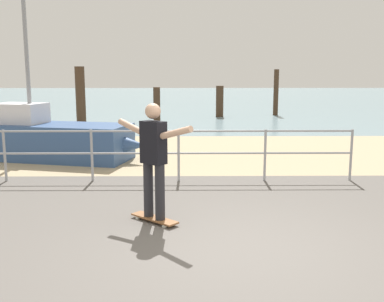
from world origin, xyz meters
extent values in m
cube|color=#605B56|center=(0.00, -1.00, 0.00)|extent=(24.00, 10.00, 0.04)
cube|color=tan|center=(0.00, 7.00, 0.00)|extent=(24.00, 6.00, 0.04)
cube|color=#75939E|center=(0.00, 35.00, 0.00)|extent=(72.00, 50.00, 0.04)
cylinder|color=#9EA0A5|center=(-4.24, 3.60, 0.53)|extent=(0.05, 0.05, 1.05)
cylinder|color=#9EA0A5|center=(-2.52, 3.60, 0.53)|extent=(0.05, 0.05, 1.05)
cylinder|color=#9EA0A5|center=(-0.80, 3.60, 0.53)|extent=(0.05, 0.05, 1.05)
cylinder|color=#9EA0A5|center=(0.92, 3.60, 0.53)|extent=(0.05, 0.05, 1.05)
cylinder|color=#9EA0A5|center=(2.64, 3.60, 0.53)|extent=(0.05, 0.05, 1.05)
cylinder|color=#9EA0A5|center=(-2.52, 3.60, 1.02)|extent=(10.32, 0.04, 0.04)
cylinder|color=#9EA0A5|center=(-2.52, 3.60, 0.58)|extent=(10.32, 0.04, 0.04)
cube|color=#335184|center=(-4.26, 6.01, 0.45)|extent=(4.61, 2.40, 0.90)
cone|color=#335184|center=(-2.12, 5.49, 0.45)|extent=(1.25, 1.00, 0.77)
cylinder|color=gray|center=(-4.55, 6.08, 3.30)|extent=(0.10, 0.10, 4.80)
cube|color=silver|center=(-4.84, 6.15, 1.15)|extent=(1.38, 1.16, 0.50)
cube|color=brown|center=(-1.11, 1.07, 0.07)|extent=(0.73, 0.69, 0.02)
cylinder|color=silver|center=(-0.85, 0.94, 0.03)|extent=(0.06, 0.06, 0.06)
cylinder|color=silver|center=(-0.95, 0.83, 0.03)|extent=(0.06, 0.06, 0.06)
cylinder|color=silver|center=(-1.26, 1.32, 0.03)|extent=(0.06, 0.06, 0.06)
cylinder|color=silver|center=(-1.37, 1.20, 0.03)|extent=(0.06, 0.06, 0.06)
cylinder|color=#26262B|center=(-1.02, 0.99, 0.48)|extent=(0.14, 0.14, 0.80)
cylinder|color=#26262B|center=(-1.20, 1.15, 0.48)|extent=(0.14, 0.14, 0.80)
cube|color=black|center=(-1.11, 1.07, 1.18)|extent=(0.40, 0.39, 0.60)
sphere|color=tan|center=(-1.11, 1.07, 1.62)|extent=(0.22, 0.22, 0.22)
cylinder|color=tan|center=(-0.78, 0.77, 1.36)|extent=(0.47, 0.44, 0.23)
cylinder|color=tan|center=(-1.44, 1.37, 1.36)|extent=(0.47, 0.44, 0.23)
cylinder|color=#422D1E|center=(-4.87, 12.84, 1.20)|extent=(0.38, 0.38, 2.40)
cylinder|color=#422D1E|center=(-1.95, 14.48, 0.77)|extent=(0.30, 0.30, 1.54)
cylinder|color=#422D1E|center=(0.97, 16.89, 0.77)|extent=(0.37, 0.37, 1.53)
cylinder|color=#422D1E|center=(3.88, 17.74, 1.16)|extent=(0.25, 0.25, 2.33)
camera|label=1|loc=(-0.63, -5.17, 2.15)|focal=42.06mm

